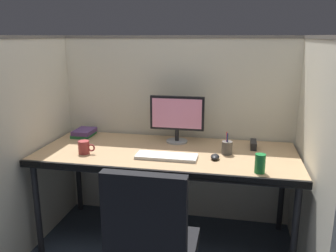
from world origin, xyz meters
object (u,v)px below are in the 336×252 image
object	(u,v)px
monitor_center	(177,116)
computer_mouse	(215,157)
soda_can	(260,163)
coffee_mug	(84,147)
pen_cup	(227,148)
desk	(166,158)
red_stapler	(253,145)
book_stack	(84,133)
keyboard_main	(166,156)

from	to	relation	value
monitor_center	computer_mouse	world-z (taller)	monitor_center
monitor_center	soda_can	xyz separation A→B (m)	(0.62, -0.54, -0.15)
coffee_mug	soda_can	distance (m)	1.23
pen_cup	desk	bearing A→B (deg)	-175.89
coffee_mug	computer_mouse	bearing A→B (deg)	3.88
red_stapler	soda_can	world-z (taller)	soda_can
pen_cup	red_stapler	size ratio (longest dim) A/B	1.11
red_stapler	book_stack	bearing A→B (deg)	177.62
computer_mouse	book_stack	distance (m)	1.19
monitor_center	computer_mouse	size ratio (longest dim) A/B	4.48
pen_cup	soda_can	size ratio (longest dim) A/B	1.37
desk	soda_can	size ratio (longest dim) A/B	15.57
monitor_center	red_stapler	distance (m)	0.63
desk	pen_cup	xyz separation A→B (m)	(0.44, 0.03, 0.10)
keyboard_main	computer_mouse	xyz separation A→B (m)	(0.34, 0.04, 0.01)
desk	computer_mouse	distance (m)	0.38
soda_can	computer_mouse	bearing A→B (deg)	146.34
desk	book_stack	bearing A→B (deg)	160.78
computer_mouse	soda_can	world-z (taller)	soda_can
desk	soda_can	world-z (taller)	soda_can
keyboard_main	pen_cup	world-z (taller)	pen_cup
desk	pen_cup	size ratio (longest dim) A/B	11.37
red_stapler	coffee_mug	xyz separation A→B (m)	(-1.21, -0.37, 0.02)
pen_cup	coffee_mug	distance (m)	1.03
computer_mouse	red_stapler	xyz separation A→B (m)	(0.27, 0.30, 0.01)
coffee_mug	soda_can	xyz separation A→B (m)	(1.23, -0.13, 0.01)
desk	soda_can	xyz separation A→B (m)	(0.65, -0.29, 0.11)
monitor_center	coffee_mug	distance (m)	0.75
red_stapler	book_stack	world-z (taller)	book_stack
computer_mouse	book_stack	xyz separation A→B (m)	(-1.13, 0.36, 0.01)
red_stapler	soda_can	size ratio (longest dim) A/B	1.23
keyboard_main	book_stack	bearing A→B (deg)	153.18
pen_cup	red_stapler	xyz separation A→B (m)	(0.19, 0.18, -0.02)
monitor_center	red_stapler	xyz separation A→B (m)	(0.60, -0.04, -0.19)
red_stapler	coffee_mug	distance (m)	1.26
coffee_mug	book_stack	xyz separation A→B (m)	(-0.20, 0.43, -0.02)
desk	book_stack	size ratio (longest dim) A/B	8.77
computer_mouse	pen_cup	world-z (taller)	pen_cup
pen_cup	book_stack	xyz separation A→B (m)	(-1.21, 0.24, -0.02)
desk	keyboard_main	distance (m)	0.15
coffee_mug	book_stack	size ratio (longest dim) A/B	0.58
monitor_center	book_stack	size ratio (longest dim) A/B	1.98
soda_can	coffee_mug	bearing A→B (deg)	174.00
coffee_mug	monitor_center	bearing A→B (deg)	33.80
computer_mouse	red_stapler	bearing A→B (deg)	48.43
computer_mouse	pen_cup	bearing A→B (deg)	58.68
monitor_center	red_stapler	size ratio (longest dim) A/B	2.87
monitor_center	coffee_mug	world-z (taller)	monitor_center
computer_mouse	coffee_mug	distance (m)	0.94
pen_cup	soda_can	bearing A→B (deg)	-56.17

